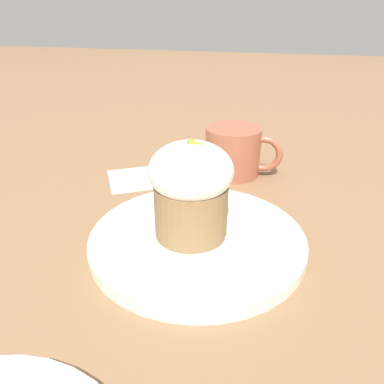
% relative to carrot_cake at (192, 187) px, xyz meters
% --- Properties ---
extents(ground_plane, '(4.00, 4.00, 0.00)m').
position_rel_carrot_cake_xyz_m(ground_plane, '(0.01, -0.00, -0.07)').
color(ground_plane, '#846042').
extents(dessert_plate, '(0.26, 0.26, 0.01)m').
position_rel_carrot_cake_xyz_m(dessert_plate, '(0.01, -0.00, -0.07)').
color(dessert_plate, silver).
rests_on(dessert_plate, ground_plane).
extents(carrot_cake, '(0.09, 0.09, 0.12)m').
position_rel_carrot_cake_xyz_m(carrot_cake, '(0.00, 0.00, 0.00)').
color(carrot_cake, olive).
rests_on(carrot_cake, dessert_plate).
extents(spoon, '(0.12, 0.04, 0.01)m').
position_rel_carrot_cake_xyz_m(spoon, '(0.04, -0.01, -0.06)').
color(spoon, '#B7B7BC').
rests_on(spoon, dessert_plate).
extents(coffee_cup, '(0.13, 0.09, 0.08)m').
position_rel_carrot_cake_xyz_m(coffee_cup, '(0.02, 0.22, -0.03)').
color(coffee_cup, '#9E563D').
rests_on(coffee_cup, ground_plane).
extents(paper_napkin, '(0.14, 0.13, 0.00)m').
position_rel_carrot_cake_xyz_m(paper_napkin, '(-0.12, 0.16, -0.07)').
color(paper_napkin, white).
rests_on(paper_napkin, ground_plane).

